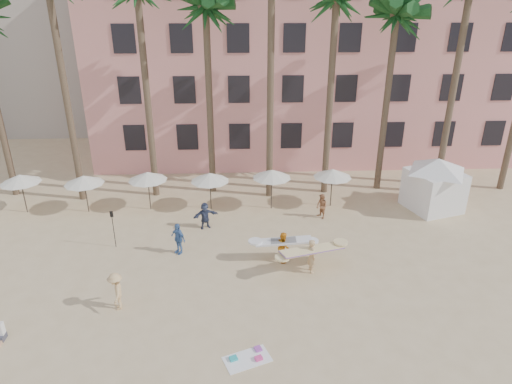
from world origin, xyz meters
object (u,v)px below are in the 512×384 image
object	(u,v)px
cabana	(435,179)
carrier_white	(283,246)
carrier_yellow	(312,254)
pink_hotel	(307,57)

from	to	relation	value
cabana	carrier_white	size ratio (longest dim) A/B	1.89
cabana	carrier_white	distance (m)	12.09
carrier_yellow	carrier_white	xyz separation A→B (m)	(-1.35, 1.12, -0.13)
carrier_yellow	carrier_white	world-z (taller)	carrier_yellow
pink_hotel	carrier_yellow	size ratio (longest dim) A/B	10.10
cabana	carrier_yellow	size ratio (longest dim) A/B	1.63
carrier_yellow	carrier_white	size ratio (longest dim) A/B	1.16
pink_hotel	carrier_yellow	xyz separation A→B (m)	(-2.50, -21.18, -6.96)
carrier_white	pink_hotel	bearing A→B (deg)	79.12
cabana	carrier_yellow	bearing A→B (deg)	-142.06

